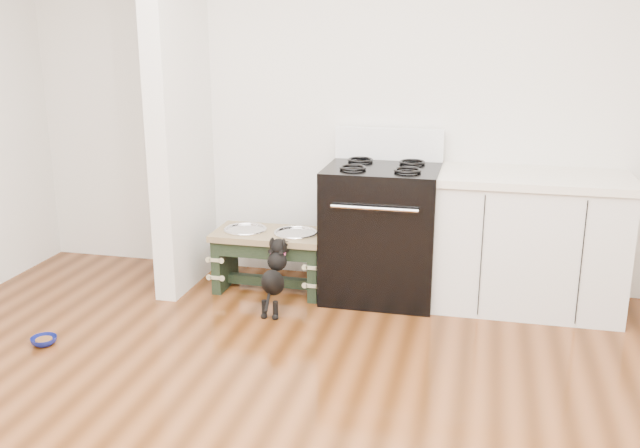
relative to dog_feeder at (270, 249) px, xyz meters
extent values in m
plane|color=silver|center=(0.53, 0.44, 1.04)|extent=(5.00, 0.00, 5.00)
cube|color=silver|center=(-0.65, 0.04, 1.04)|extent=(0.15, 0.80, 2.70)
cube|color=black|center=(0.78, 0.09, 0.15)|extent=(0.76, 0.65, 0.92)
cube|color=black|center=(0.78, -0.22, 0.09)|extent=(0.58, 0.02, 0.50)
cylinder|color=silver|center=(0.78, -0.26, 0.41)|extent=(0.56, 0.02, 0.02)
cube|color=white|center=(0.78, 0.37, 0.72)|extent=(0.76, 0.08, 0.22)
torus|color=black|center=(0.60, -0.05, 0.62)|extent=(0.18, 0.18, 0.02)
torus|color=black|center=(0.96, -0.05, 0.62)|extent=(0.18, 0.18, 0.02)
torus|color=black|center=(0.60, 0.23, 0.62)|extent=(0.18, 0.18, 0.02)
torus|color=black|center=(0.96, 0.23, 0.62)|extent=(0.18, 0.18, 0.02)
cube|color=silver|center=(1.76, 0.12, 0.12)|extent=(1.20, 0.60, 0.86)
cube|color=beige|center=(1.76, 0.12, 0.58)|extent=(1.24, 0.64, 0.05)
cube|color=black|center=(1.76, -0.14, -0.26)|extent=(1.20, 0.06, 0.10)
cube|color=black|center=(-0.35, 0.01, -0.11)|extent=(0.07, 0.38, 0.39)
cube|color=black|center=(0.35, 0.01, -0.11)|extent=(0.07, 0.38, 0.39)
cube|color=black|center=(0.00, -0.17, 0.03)|extent=(0.63, 0.03, 0.10)
cube|color=black|center=(0.00, 0.01, -0.24)|extent=(0.63, 0.07, 0.07)
cube|color=brown|center=(0.00, 0.01, 0.10)|extent=(0.79, 0.42, 0.04)
cylinder|color=silver|center=(-0.18, 0.01, 0.11)|extent=(0.27, 0.27, 0.05)
cylinder|color=silver|center=(0.18, 0.01, 0.11)|extent=(0.27, 0.27, 0.05)
torus|color=silver|center=(-0.18, 0.01, 0.13)|extent=(0.31, 0.31, 0.02)
torus|color=silver|center=(0.18, 0.01, 0.13)|extent=(0.31, 0.31, 0.02)
cylinder|color=black|center=(0.10, -0.48, -0.25)|extent=(0.03, 0.03, 0.12)
cylinder|color=black|center=(0.18, -0.48, -0.25)|extent=(0.03, 0.03, 0.12)
sphere|color=black|center=(0.10, -0.49, -0.30)|extent=(0.04, 0.04, 0.04)
sphere|color=black|center=(0.18, -0.49, -0.30)|extent=(0.04, 0.04, 0.04)
ellipsoid|color=black|center=(0.14, -0.41, -0.09)|extent=(0.14, 0.32, 0.29)
sphere|color=black|center=(0.14, -0.30, 0.02)|extent=(0.13, 0.13, 0.13)
sphere|color=black|center=(0.14, -0.26, 0.11)|extent=(0.11, 0.11, 0.11)
sphere|color=black|center=(0.10, -0.19, 0.11)|extent=(0.04, 0.04, 0.04)
sphere|color=black|center=(0.18, -0.19, 0.11)|extent=(0.04, 0.04, 0.04)
cylinder|color=black|center=(0.14, -0.53, -0.18)|extent=(0.02, 0.09, 0.10)
torus|color=#C0386A|center=(0.14, -0.28, 0.06)|extent=(0.11, 0.07, 0.10)
imported|color=navy|center=(-1.06, -1.17, -0.29)|extent=(0.16, 0.16, 0.05)
cylinder|color=#563918|center=(-1.06, -1.17, -0.28)|extent=(0.10, 0.10, 0.02)
camera|label=1|loc=(1.45, -4.58, 1.56)|focal=40.00mm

